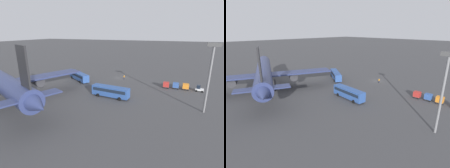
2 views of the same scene
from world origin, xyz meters
The scene contains 9 objects.
ground_plane centered at (0.00, 0.00, 0.00)m, with size 600.00×600.00×0.00m, color #424244.
airplane centered at (20.61, 37.14, 6.19)m, with size 50.09×43.96×16.46m.
shuttle_bus_near centered at (13.98, 9.97, 1.88)m, with size 12.23×9.22×3.12m.
shuttle_bus_far centered at (-4.78, 22.30, 1.96)m, with size 11.58×3.68×3.28m.
worker_person centered at (-2.12, 1.77, 0.87)m, with size 0.38×0.38×1.74m.
cargo_cart_orange centered at (-25.30, 6.54, 1.19)m, with size 2.03×1.72×2.06m.
cargo_cart_blue centered at (-22.19, 6.56, 1.19)m, with size 2.03×1.72×2.06m.
cargo_cart_red centered at (-19.07, 6.97, 1.19)m, with size 2.03×1.72×2.06m.
light_pole centered at (-29.47, 23.01, 10.14)m, with size 2.80×0.70×16.38m.
Camera 2 is at (-38.00, 59.01, 20.29)m, focal length 28.00 mm.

